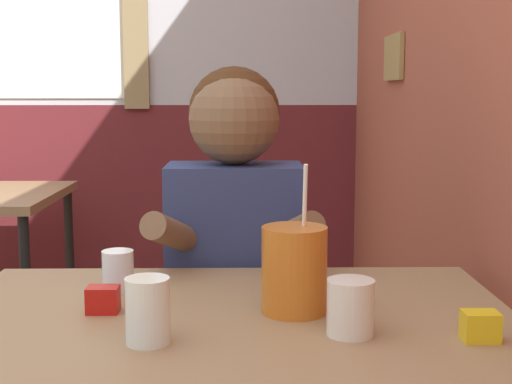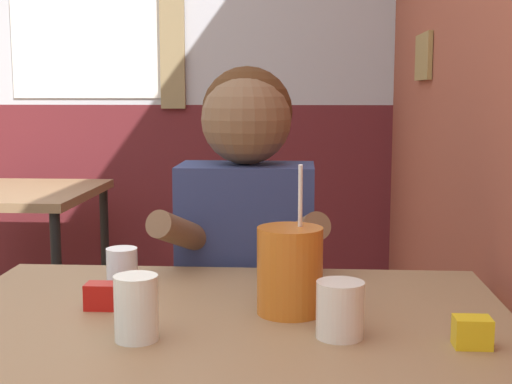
% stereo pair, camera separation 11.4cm
% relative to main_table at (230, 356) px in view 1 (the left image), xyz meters
% --- Properties ---
extents(brick_wall_right, '(0.08, 4.73, 2.70)m').
position_rel_main_table_xyz_m(brick_wall_right, '(0.61, 0.92, 0.66)').
color(brick_wall_right, '#9E4C38').
rests_on(brick_wall_right, ground_plane).
extents(back_wall, '(5.29, 0.09, 2.70)m').
position_rel_main_table_xyz_m(back_wall, '(-0.57, 2.32, 0.67)').
color(back_wall, silver).
rests_on(back_wall, ground_plane).
extents(main_table, '(1.08, 0.78, 0.76)m').
position_rel_main_table_xyz_m(main_table, '(0.00, 0.00, 0.00)').
color(main_table, '#93704C').
rests_on(main_table, ground_plane).
extents(person_seated, '(0.42, 0.42, 1.23)m').
position_rel_main_table_xyz_m(person_seated, '(0.00, 0.53, -0.01)').
color(person_seated, navy).
rests_on(person_seated, ground_plane).
extents(cocktail_pitcher, '(0.12, 0.12, 0.28)m').
position_rel_main_table_xyz_m(cocktail_pitcher, '(0.12, 0.05, 0.15)').
color(cocktail_pitcher, '#C6661E').
rests_on(cocktail_pitcher, main_table).
extents(glass_near_pitcher, '(0.07, 0.07, 0.09)m').
position_rel_main_table_xyz_m(glass_near_pitcher, '(-0.24, 0.20, 0.11)').
color(glass_near_pitcher, silver).
rests_on(glass_near_pitcher, main_table).
extents(glass_center, '(0.07, 0.07, 0.11)m').
position_rel_main_table_xyz_m(glass_center, '(-0.13, -0.11, 0.12)').
color(glass_center, silver).
rests_on(glass_center, main_table).
extents(glass_far_side, '(0.08, 0.08, 0.10)m').
position_rel_main_table_xyz_m(glass_far_side, '(0.21, -0.08, 0.12)').
color(glass_far_side, silver).
rests_on(glass_far_side, main_table).
extents(condiment_ketchup, '(0.06, 0.04, 0.05)m').
position_rel_main_table_xyz_m(condiment_ketchup, '(-0.24, 0.05, 0.09)').
color(condiment_ketchup, '#B7140F').
rests_on(condiment_ketchup, main_table).
extents(condiment_mustard, '(0.06, 0.04, 0.05)m').
position_rel_main_table_xyz_m(condiment_mustard, '(0.42, -0.11, 0.09)').
color(condiment_mustard, yellow).
rests_on(condiment_mustard, main_table).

